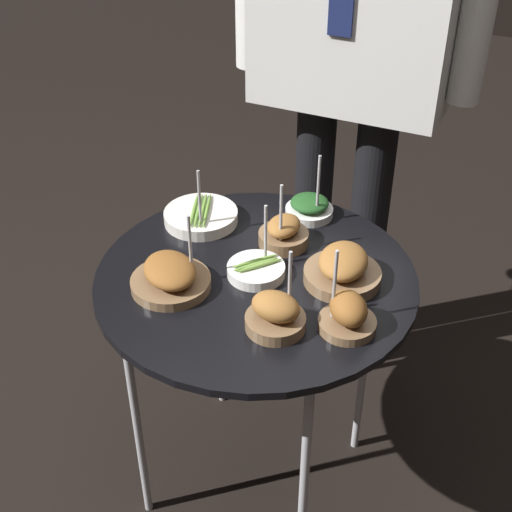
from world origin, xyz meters
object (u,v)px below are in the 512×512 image
Objects in this scene: bowl_spinach_center at (309,207)px; bowl_roast_mid_left at (170,276)px; bowl_roast_back_left at (276,314)px; bowl_asparagus_front_left at (201,216)px; bowl_roast_mid_right at (284,233)px; bowl_roast_far_rim at (343,269)px; bowl_roast_near_rim at (348,314)px; waiter_figure at (357,7)px; serving_cart at (256,291)px; bowl_asparagus_front_center at (257,269)px.

bowl_roast_mid_left is at bearing -112.63° from bowl_spinach_center.
bowl_roast_back_left reaches higher than bowl_asparagus_front_left.
bowl_roast_back_left is 0.29m from bowl_roast_mid_right.
bowl_roast_near_rim reaches higher than bowl_roast_far_rim.
serving_cart is at bearing -90.70° from waiter_figure.
bowl_roast_mid_left is 0.42m from bowl_spinach_center.
bowl_roast_mid_left is at bearing -141.79° from serving_cart.
bowl_roast_back_left is 0.42m from bowl_asparagus_front_left.
serving_cart is 3.96× the size of bowl_roast_near_rim.
bowl_asparagus_front_left is at bearing 104.35° from bowl_roast_mid_left.
bowl_roast_mid_right is at bearing -0.75° from bowl_asparagus_front_left.
bowl_roast_near_rim is (0.06, -0.14, 0.00)m from bowl_roast_far_rim.
bowl_roast_near_rim is at bearing 4.75° from bowl_roast_mid_left.
bowl_asparagus_front_center is at bearing -163.11° from bowl_roast_far_rim.
bowl_roast_far_rim is 0.94× the size of bowl_roast_near_rim.
waiter_figure reaches higher than serving_cart.
bowl_roast_mid_right is 0.31m from bowl_roast_near_rim.
bowl_spinach_center is 0.10× the size of waiter_figure.
bowl_roast_mid_left and bowl_roast_back_left have the same top height.
bowl_roast_far_rim is at bearing 16.89° from bowl_asparagus_front_center.
bowl_roast_mid_left is at bearing 174.22° from bowl_roast_back_left.
bowl_asparagus_front_center is 0.18m from bowl_roast_back_left.
bowl_spinach_center reaches higher than bowl_roast_back_left.
bowl_roast_far_rim is 0.15m from bowl_roast_near_rim.
bowl_roast_mid_left is (-0.15, -0.12, 0.01)m from bowl_asparagus_front_center.
bowl_roast_mid_right is at bearing 87.31° from bowl_asparagus_front_center.
bowl_roast_far_rim is at bearing -24.56° from bowl_roast_mid_right.
bowl_roast_back_left reaches higher than bowl_asparagus_front_center.
bowl_asparagus_front_left is (-0.21, 0.13, 0.00)m from bowl_asparagus_front_center.
bowl_asparagus_front_center is 0.27m from bowl_spinach_center.
bowl_roast_mid_right is at bearing 155.44° from bowl_roast_far_rim.
serving_cart is 0.26m from bowl_asparagus_front_left.
bowl_spinach_center reaches higher than serving_cart.
bowl_asparagus_front_left is (-0.32, 0.28, -0.02)m from bowl_roast_back_left.
bowl_roast_mid_right is (-0.10, 0.27, -0.00)m from bowl_roast_back_left.
bowl_asparagus_front_left is 1.07× the size of bowl_roast_far_rim.
bowl_roast_mid_left is 1.04× the size of bowl_roast_back_left.
bowl_roast_far_rim is 0.27m from bowl_spinach_center.
bowl_asparagus_front_center reaches higher than serving_cart.
waiter_figure is (-0.17, 0.51, 0.39)m from bowl_roast_far_rim.
bowl_asparagus_front_left is 1.00× the size of bowl_spinach_center.
bowl_roast_mid_left is 0.10× the size of waiter_figure.
bowl_roast_mid_right is 0.10× the size of waiter_figure.
bowl_asparagus_front_left is 0.63m from waiter_figure.
bowl_roast_near_rim is (0.44, -0.22, 0.02)m from bowl_asparagus_front_left.
bowl_roast_near_rim is at bearing -70.57° from waiter_figure.
bowl_roast_mid_left reaches higher than bowl_roast_far_rim.
bowl_asparagus_front_left is at bearing -148.88° from bowl_spinach_center.
bowl_spinach_center reaches higher than bowl_asparagus_front_left.
bowl_asparagus_front_left is 1.00× the size of bowl_roast_near_rim.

